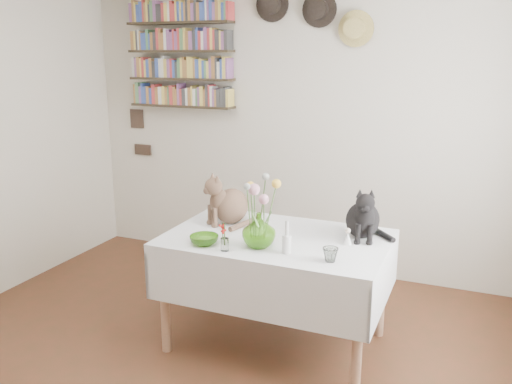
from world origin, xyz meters
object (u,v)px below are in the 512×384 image
at_px(tabby_cat, 231,197).
at_px(bookshelf_unit, 181,56).
at_px(black_cat, 363,210).
at_px(flower_vase, 259,230).
at_px(dining_table, 276,264).

bearing_deg(tabby_cat, bookshelf_unit, 170.06).
xyz_separation_m(tabby_cat, bookshelf_unit, (-1.01, 1.11, 0.92)).
bearing_deg(black_cat, tabby_cat, 167.17).
distance_m(tabby_cat, black_cat, 0.89).
relative_size(flower_vase, bookshelf_unit, 0.21).
height_order(tabby_cat, bookshelf_unit, bookshelf_unit).
bearing_deg(tabby_cat, flower_vase, -8.53).
bearing_deg(black_cat, bookshelf_unit, 134.91).
height_order(dining_table, tabby_cat, tabby_cat).
distance_m(black_cat, bookshelf_unit, 2.36).
height_order(tabby_cat, flower_vase, tabby_cat).
bearing_deg(dining_table, flower_vase, -99.47).
bearing_deg(flower_vase, dining_table, 80.53).
xyz_separation_m(black_cat, flower_vase, (-0.53, -0.42, -0.07)).
bearing_deg(dining_table, tabby_cat, 157.38).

